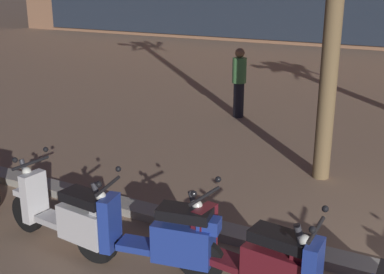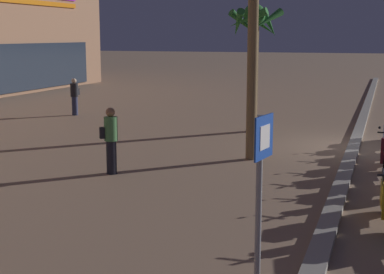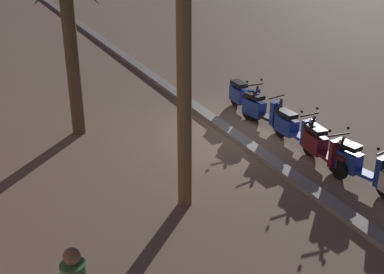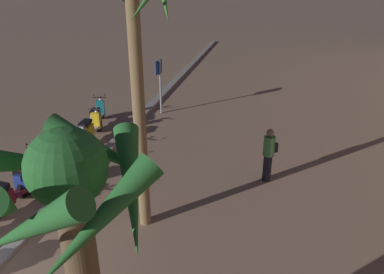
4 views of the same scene
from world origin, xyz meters
name	(u,v)px [view 1 (image 1 of 4)]	position (x,y,z in m)	size (l,w,h in m)	color
scooter_white_last_in_row	(69,216)	(-4.88, -1.18, 0.45)	(1.85, 0.56, 1.17)	black
scooter_blue_gap_after_mid	(160,237)	(-3.57, -1.12, 0.47)	(1.82, 0.67, 1.17)	black
scooter_maroon_tail_end	(252,258)	(-2.48, -1.02, 0.46)	(1.81, 0.58, 1.17)	black
pedestrian_strolling_near_curb	(239,81)	(-5.55, 5.66, 0.90)	(0.40, 0.44, 1.69)	black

